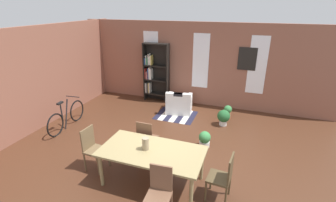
{
  "coord_description": "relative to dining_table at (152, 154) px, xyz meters",
  "views": [
    {
      "loc": [
        1.71,
        -4.56,
        3.36
      ],
      "look_at": [
        -0.35,
        1.19,
        0.92
      ],
      "focal_mm": 26.04,
      "sensor_mm": 36.0,
      "label": 1
    }
  ],
  "objects": [
    {
      "name": "window_pane_1",
      "position": [
        -0.07,
        4.38,
        0.89
      ],
      "size": [
        0.55,
        0.02,
        1.84
      ],
      "primitive_type": "cube",
      "color": "white"
    },
    {
      "name": "vase_on_table",
      "position": [
        -0.13,
        0.0,
        0.2
      ],
      "size": [
        0.13,
        0.13,
        0.25
      ],
      "primitive_type": "cylinder",
      "color": "#998466",
      "rests_on": "dining_table"
    },
    {
      "name": "potted_plant_corner",
      "position": [
        0.99,
        3.0,
        -0.4
      ],
      "size": [
        0.37,
        0.37,
        0.48
      ],
      "color": "silver",
      "rests_on": "ground"
    },
    {
      "name": "bookshelf_tall",
      "position": [
        -1.7,
        4.21,
        0.39
      ],
      "size": [
        0.92,
        0.29,
        2.11
      ],
      "color": "black",
      "rests_on": "ground"
    },
    {
      "name": "dining_chair_far_left",
      "position": [
        -0.45,
        0.75,
        -0.16
      ],
      "size": [
        0.41,
        0.41,
        0.95
      ],
      "color": "brown",
      "rests_on": "ground"
    },
    {
      "name": "window_pane_2",
      "position": [
        1.75,
        4.38,
        0.89
      ],
      "size": [
        0.55,
        0.02,
        1.84
      ],
      "primitive_type": "cube",
      "color": "white"
    },
    {
      "name": "dining_chair_head_right",
      "position": [
        1.38,
        -0.01,
        -0.16
      ],
      "size": [
        0.43,
        0.43,
        0.95
      ],
      "color": "#4E3E26",
      "rests_on": "ground"
    },
    {
      "name": "dining_chair_near_right",
      "position": [
        0.45,
        -0.75,
        -0.16
      ],
      "size": [
        0.43,
        0.43,
        0.95
      ],
      "color": "brown",
      "rests_on": "ground"
    },
    {
      "name": "potted_plant_by_shelf",
      "position": [
        1.05,
        3.55,
        -0.44
      ],
      "size": [
        0.25,
        0.25,
        0.42
      ],
      "color": "#9E6042",
      "rests_on": "ground"
    },
    {
      "name": "bicycle_second",
      "position": [
        -3.26,
        1.34,
        -0.34
      ],
      "size": [
        0.44,
        1.64,
        0.87
      ],
      "color": "black",
      "rests_on": "ground"
    },
    {
      "name": "left_wall_brick",
      "position": [
        -4.02,
        0.91,
        0.75
      ],
      "size": [
        0.12,
        7.96,
        2.83
      ],
      "primitive_type": "cube",
      "color": "#905845",
      "rests_on": "ground"
    },
    {
      "name": "dining_chair_head_left",
      "position": [
        -1.38,
        0.0,
        -0.16
      ],
      "size": [
        0.43,
        0.43,
        0.95
      ],
      "color": "brown",
      "rests_on": "ground"
    },
    {
      "name": "tealight_candle_0",
      "position": [
        -0.22,
        0.06,
        0.09
      ],
      "size": [
        0.04,
        0.04,
        0.04
      ],
      "primitive_type": "cylinder",
      "color": "silver",
      "rests_on": "dining_table"
    },
    {
      "name": "back_wall_brick",
      "position": [
        -0.07,
        4.45,
        0.75
      ],
      "size": [
        8.79,
        0.12,
        2.83
      ],
      "primitive_type": "cube",
      "color": "#905845",
      "rests_on": "ground"
    },
    {
      "name": "armchair_white",
      "position": [
        -0.53,
        3.49,
        -0.39
      ],
      "size": [
        0.92,
        0.92,
        0.75
      ],
      "color": "white",
      "rests_on": "ground"
    },
    {
      "name": "potted_plant_window",
      "position": [
        0.72,
        1.64,
        -0.45
      ],
      "size": [
        0.3,
        0.3,
        0.42
      ],
      "color": "silver",
      "rests_on": "ground"
    },
    {
      "name": "ground_plane",
      "position": [
        -0.07,
        0.91,
        -0.67
      ],
      "size": [
        10.12,
        10.12,
        0.0
      ],
      "primitive_type": "plane",
      "color": "#482919"
    },
    {
      "name": "dining_table",
      "position": [
        0.0,
        0.0,
        0.0
      ],
      "size": [
        2.01,
        1.04,
        0.74
      ],
      "color": "#928054",
      "rests_on": "ground"
    },
    {
      "name": "window_pane_0",
      "position": [
        -1.88,
        4.38,
        0.89
      ],
      "size": [
        0.55,
        0.02,
        1.84
      ],
      "primitive_type": "cube",
      "color": "white"
    },
    {
      "name": "framed_picture",
      "position": [
        1.42,
        4.37,
        1.08
      ],
      "size": [
        0.56,
        0.03,
        0.72
      ],
      "primitive_type": "cube",
      "color": "black"
    },
    {
      "name": "striped_rug",
      "position": [
        -0.54,
        3.17,
        -0.67
      ],
      "size": [
        1.25,
        1.04,
        0.01
      ],
      "color": "#1E1E33",
      "rests_on": "ground"
    }
  ]
}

